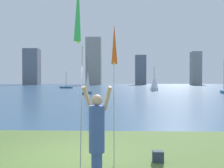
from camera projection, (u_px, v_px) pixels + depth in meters
The scene contains 13 objects.
ground at pixel (114, 89), 57.83m from camera, with size 120.00×138.00×0.12m.
person at pixel (97, 129), 5.75m from camera, with size 0.74×0.55×2.03m.
kite_flag_left at pixel (78, 13), 5.49m from camera, with size 0.16×0.80×4.51m.
kite_flag_right at pixel (114, 48), 6.29m from camera, with size 0.16×0.74×3.59m.
bag at pixel (158, 157), 6.43m from camera, with size 0.28×0.20×0.29m.
sailboat_0 at pixel (66, 87), 62.10m from camera, with size 3.30×1.79×4.30m.
sailboat_4 at pixel (154, 82), 47.79m from camera, with size 1.69×2.80×4.92m.
sailboat_5 at pixel (224, 91), 38.60m from camera, with size 0.99×2.50×5.50m.
sailboat_6 at pixel (88, 83), 36.87m from camera, with size 1.26×1.74×5.72m.
skyline_tower_0 at pixel (32, 67), 105.08m from camera, with size 6.40×5.06×15.47m.
skyline_tower_1 at pixel (94, 62), 105.35m from camera, with size 6.46×7.52×20.05m.
skyline_tower_2 at pixel (141, 70), 108.00m from camera, with size 4.71×3.96×13.02m.
skyline_tower_3 at pixel (196, 68), 103.67m from camera, with size 3.93×4.59×14.04m.
Camera 1 is at (1.44, -6.84, 2.17)m, focal length 39.16 mm.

